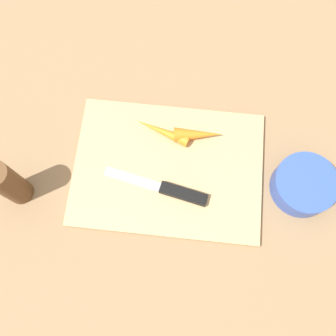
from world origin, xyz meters
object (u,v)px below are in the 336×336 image
(knife, at_px, (177,192))
(carrot_long, at_px, (162,131))
(cutting_board, at_px, (168,169))
(small_bowl, at_px, (304,185))
(pepper_grinder, at_px, (9,184))
(carrot_short, at_px, (198,134))

(knife, relative_size, carrot_long, 1.80)
(cutting_board, relative_size, carrot_long, 3.24)
(cutting_board, bearing_deg, small_bowl, -2.24)
(cutting_board, distance_m, pepper_grinder, 0.29)
(small_bowl, bearing_deg, cutting_board, 177.76)
(cutting_board, xyz_separation_m, pepper_grinder, (-0.27, -0.07, 0.06))
(small_bowl, bearing_deg, pepper_grinder, -173.06)
(carrot_long, height_order, carrot_short, carrot_short)
(knife, xyz_separation_m, carrot_short, (0.03, 0.12, 0.01))
(cutting_board, xyz_separation_m, small_bowl, (0.25, -0.01, 0.02))
(carrot_short, bearing_deg, pepper_grinder, -162.88)
(knife, height_order, carrot_short, carrot_short)
(carrot_long, xyz_separation_m, carrot_short, (0.07, -0.00, 0.00))
(small_bowl, height_order, pepper_grinder, pepper_grinder)
(knife, bearing_deg, carrot_long, -59.23)
(cutting_board, bearing_deg, carrot_long, 105.67)
(knife, distance_m, pepper_grinder, 0.30)
(cutting_board, bearing_deg, carrot_short, 53.33)
(carrot_long, relative_size, small_bowl, 0.96)
(carrot_short, xyz_separation_m, small_bowl, (0.20, -0.08, -0.00))
(carrot_short, relative_size, small_bowl, 0.80)
(knife, bearing_deg, carrot_short, -93.21)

